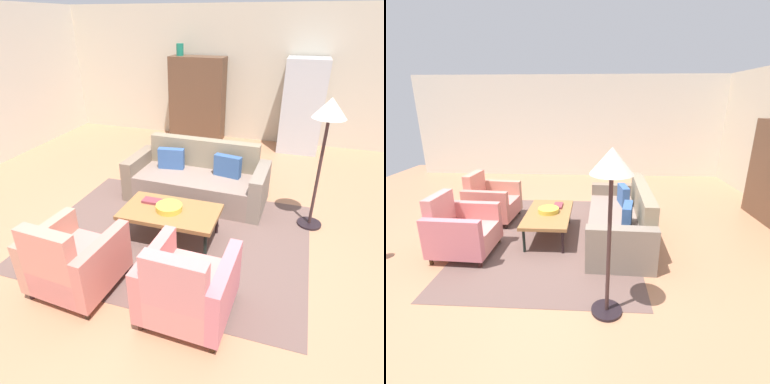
# 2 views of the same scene
# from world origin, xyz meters

# --- Properties ---
(ground_plane) EXTENTS (10.54, 10.54, 0.00)m
(ground_plane) POSITION_xyz_m (0.00, 0.00, 0.00)
(ground_plane) COLOR #B37956
(wall_left) EXTENTS (0.12, 8.78, 2.80)m
(wall_left) POSITION_xyz_m (-4.27, 0.00, 1.40)
(wall_left) COLOR silver
(wall_left) RESTS_ON ground
(area_rug) EXTENTS (3.40, 2.60, 0.01)m
(area_rug) POSITION_xyz_m (-0.15, 0.10, 0.00)
(area_rug) COLOR brown
(area_rug) RESTS_ON ground
(couch) EXTENTS (2.13, 0.97, 0.86)m
(couch) POSITION_xyz_m (-0.15, 1.23, 0.29)
(couch) COLOR gray
(couch) RESTS_ON ground
(coffee_table) EXTENTS (1.20, 0.70, 0.41)m
(coffee_table) POSITION_xyz_m (-0.15, 0.05, 0.37)
(coffee_table) COLOR black
(coffee_table) RESTS_ON ground
(armchair_left) EXTENTS (0.86, 0.86, 0.88)m
(armchair_left) POSITION_xyz_m (-0.76, -1.12, 0.34)
(armchair_left) COLOR black
(armchair_left) RESTS_ON ground
(armchair_right) EXTENTS (0.83, 0.83, 0.88)m
(armchair_right) POSITION_xyz_m (0.44, -1.12, 0.34)
(armchair_right) COLOR #362711
(armchair_right) RESTS_ON ground
(fruit_bowl) EXTENTS (0.33, 0.33, 0.07)m
(fruit_bowl) POSITION_xyz_m (-0.17, 0.05, 0.45)
(fruit_bowl) COLOR gold
(fruit_bowl) RESTS_ON coffee_table
(book_stack) EXTENTS (0.27, 0.14, 0.03)m
(book_stack) POSITION_xyz_m (-0.44, 0.17, 0.43)
(book_stack) COLOR brown
(book_stack) RESTS_ON coffee_table
(floor_lamp) EXTENTS (0.40, 0.40, 1.72)m
(floor_lamp) POSITION_xyz_m (1.54, 0.91, 1.44)
(floor_lamp) COLOR black
(floor_lamp) RESTS_ON ground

